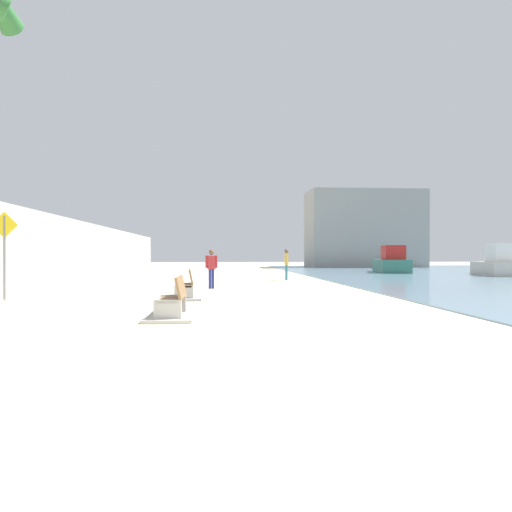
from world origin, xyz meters
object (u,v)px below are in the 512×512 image
at_px(person_walking, 211,266).
at_px(person_standing, 286,262).
at_px(bench_far, 185,292).
at_px(pedestrian_sign, 4,245).
at_px(bench_near, 172,308).
at_px(boat_mid_bay, 392,263).
at_px(boat_nearest, 499,264).

height_order(person_walking, person_standing, person_standing).
relative_size(bench_far, person_standing, 1.24).
relative_size(person_standing, pedestrian_sign, 0.61).
xyz_separation_m(bench_far, person_standing, (5.01, 11.54, 0.78)).
bearing_deg(person_standing, person_walking, -121.97).
relative_size(bench_near, boat_mid_bay, 0.40).
height_order(bench_far, person_walking, person_walking).
bearing_deg(boat_nearest, person_standing, -163.51).
height_order(bench_near, person_walking, person_walking).
distance_m(bench_near, bench_far, 5.26).
bearing_deg(bench_near, person_standing, 73.36).
xyz_separation_m(person_walking, boat_nearest, (18.96, 11.02, -0.17)).
height_order(bench_far, person_standing, person_standing).
bearing_deg(person_standing, bench_near, -106.64).
height_order(bench_near, pedestrian_sign, pedestrian_sign).
height_order(person_standing, pedestrian_sign, pedestrian_sign).
bearing_deg(person_standing, boat_mid_bay, 46.64).
distance_m(person_walking, boat_nearest, 21.94).
bearing_deg(boat_nearest, bench_near, -133.11).
bearing_deg(boat_nearest, person_walking, -149.83).
distance_m(person_walking, boat_mid_bay, 21.49).
bearing_deg(pedestrian_sign, bench_near, -41.75).
relative_size(person_walking, pedestrian_sign, 0.59).
bearing_deg(boat_mid_bay, bench_far, -123.86).
relative_size(bench_far, person_walking, 1.29).
height_order(boat_nearest, boat_mid_bay, boat_nearest).
distance_m(boat_nearest, pedestrian_sign, 30.21).
xyz_separation_m(boat_mid_bay, pedestrian_sign, (-20.18, -21.72, 0.98)).
relative_size(person_walking, boat_mid_bay, 0.31).
bearing_deg(bench_far, person_standing, 66.55).
distance_m(person_walking, person_standing, 7.82).
bearing_deg(person_walking, pedestrian_sign, -142.40).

